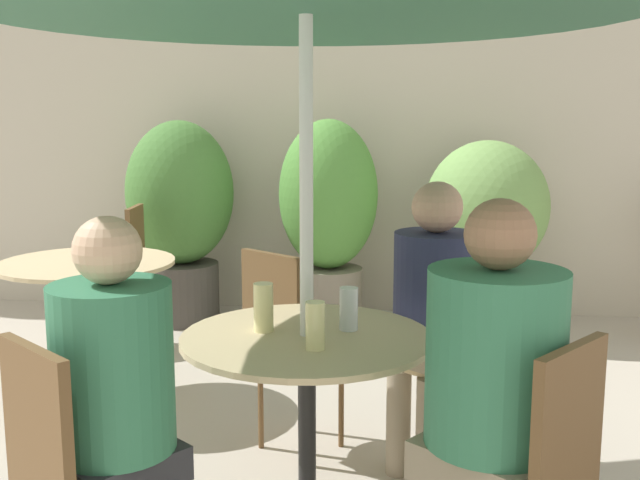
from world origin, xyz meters
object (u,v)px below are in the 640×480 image
(bistro_chair_1, at_px, (535,471))
(bistro_chair_0, at_px, (72,471))
(potted_plant_2, at_px, (486,215))
(potted_plant_1, at_px, (328,212))
(cafe_table_near, at_px, (307,377))
(seated_person_0, at_px, (119,393))
(beer_glass_0, at_px, (315,326))
(seated_person_1, at_px, (489,386))
(seated_person_2, at_px, (433,302))
(beer_glass_2, at_px, (263,307))
(beer_glass_1, at_px, (349,309))
(potted_plant_0, at_px, (180,209))
(cafe_table_far, at_px, (88,288))
(bistro_chair_2, at_px, (452,336))
(bistro_chair_3, at_px, (286,333))
(bistro_chair_4, at_px, (123,263))

(bistro_chair_1, bearing_deg, bistro_chair_0, -45.00)
(potted_plant_2, bearing_deg, potted_plant_1, -179.12)
(cafe_table_near, xyz_separation_m, seated_person_0, (-0.43, -0.54, 0.13))
(seated_person_0, relative_size, beer_glass_0, 7.90)
(potted_plant_1, bearing_deg, seated_person_1, -76.55)
(bistro_chair_0, height_order, seated_person_0, seated_person_0)
(seated_person_1, bearing_deg, potted_plant_2, -147.42)
(bistro_chair_1, xyz_separation_m, potted_plant_1, (-0.83, 3.11, 0.25))
(seated_person_2, height_order, beer_glass_2, seated_person_2)
(cafe_table_near, distance_m, seated_person_2, 0.70)
(bistro_chair_1, xyz_separation_m, beer_glass_1, (-0.52, 0.60, 0.25))
(seated_person_1, bearing_deg, potted_plant_0, -111.68)
(cafe_table_far, bearing_deg, potted_plant_0, 88.87)
(bistro_chair_0, relative_size, potted_plant_0, 0.63)
(beer_glass_1, bearing_deg, cafe_table_near, -149.93)
(potted_plant_0, relative_size, potted_plant_1, 0.99)
(bistro_chair_0, distance_m, beer_glass_0, 0.80)
(seated_person_2, height_order, potted_plant_1, potted_plant_1)
(bistro_chair_2, bearing_deg, seated_person_1, -50.37)
(seated_person_1, distance_m, beer_glass_0, 0.57)
(beer_glass_2, bearing_deg, bistro_chair_3, 91.74)
(beer_glass_1, bearing_deg, potted_plant_1, 97.15)
(beer_glass_1, xyz_separation_m, potted_plant_0, (-1.34, 2.56, 0.00))
(bistro_chair_2, distance_m, seated_person_2, 0.22)
(potted_plant_2, bearing_deg, bistro_chair_4, -165.00)
(beer_glass_1, distance_m, beer_glass_2, 0.28)
(potted_plant_0, bearing_deg, seated_person_1, -60.24)
(cafe_table_far, relative_size, bistro_chair_4, 0.98)
(bistro_chair_4, height_order, seated_person_1, seated_person_1)
(seated_person_0, relative_size, potted_plant_1, 0.84)
(bistro_chair_2, bearing_deg, cafe_table_near, -90.00)
(beer_glass_0, bearing_deg, bistro_chair_2, 59.24)
(cafe_table_near, relative_size, potted_plant_1, 0.59)
(bistro_chair_2, relative_size, potted_plant_0, 0.63)
(beer_glass_2, bearing_deg, potted_plant_2, 68.67)
(potted_plant_0, distance_m, potted_plant_1, 1.03)
(beer_glass_0, bearing_deg, seated_person_0, -140.31)
(beer_glass_2, bearing_deg, potted_plant_0, 112.23)
(seated_person_0, bearing_deg, bistro_chair_1, -140.31)
(cafe_table_near, distance_m, beer_glass_2, 0.27)
(potted_plant_1, bearing_deg, bistro_chair_1, -74.98)
(seated_person_2, bearing_deg, cafe_table_far, -160.98)
(cafe_table_near, bearing_deg, beer_glass_2, 168.04)
(bistro_chair_4, bearing_deg, beer_glass_0, 28.54)
(beer_glass_0, distance_m, potted_plant_1, 2.75)
(bistro_chair_2, bearing_deg, potted_plant_1, 148.45)
(bistro_chair_1, distance_m, bistro_chair_4, 3.25)
(beer_glass_2, xyz_separation_m, potted_plant_0, (-1.06, 2.60, -0.01))
(bistro_chair_2, xyz_separation_m, bistro_chair_3, (-0.69, -0.02, 0.00))
(bistro_chair_1, relative_size, seated_person_1, 0.72)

